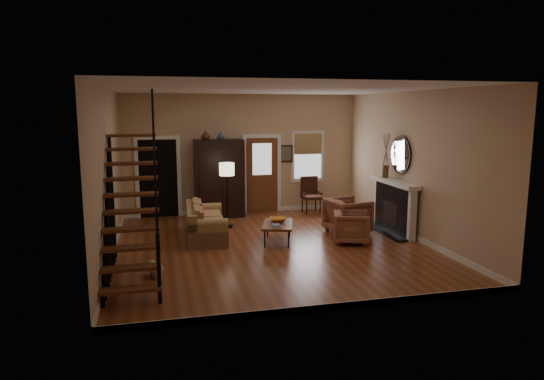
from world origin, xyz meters
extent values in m
plane|color=brown|center=(0.00, 0.00, 0.00)|extent=(7.00, 7.00, 0.00)
plane|color=white|center=(0.00, 0.00, 3.30)|extent=(7.00, 7.00, 0.00)
cube|color=tan|center=(0.00, 3.50, 1.65)|extent=(6.50, 0.04, 3.30)
cube|color=tan|center=(-3.25, 0.00, 1.65)|extent=(0.04, 7.00, 3.30)
cube|color=tan|center=(3.25, 0.00, 1.65)|extent=(0.04, 7.00, 3.30)
cube|color=black|center=(-2.30, 3.65, 1.05)|extent=(1.00, 0.36, 2.10)
cube|color=brown|center=(0.55, 3.48, 1.05)|extent=(0.90, 0.06, 2.10)
cube|color=silver|center=(1.90, 3.47, 1.55)|extent=(0.96, 0.06, 1.46)
cube|color=black|center=(3.13, 0.50, 0.57)|extent=(0.24, 1.60, 1.15)
cube|color=white|center=(3.07, 0.50, 1.20)|extent=(0.30, 1.95, 0.10)
cylinder|color=silver|center=(3.20, 0.50, 1.85)|extent=(0.05, 0.90, 0.90)
imported|color=#4C2619|center=(-1.05, 3.05, 2.22)|extent=(0.24, 0.24, 0.25)
imported|color=#334C60|center=(-0.65, 3.05, 2.21)|extent=(0.20, 0.20, 0.21)
imported|color=orange|center=(0.26, 0.45, 0.46)|extent=(0.37, 0.37, 0.09)
imported|color=brown|center=(1.76, -0.15, 0.34)|extent=(0.96, 0.94, 0.69)
imported|color=brown|center=(2.01, 0.68, 0.41)|extent=(1.06, 1.04, 0.83)
camera|label=1|loc=(-2.36, -9.75, 2.91)|focal=32.00mm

